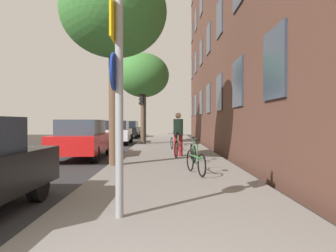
{
  "coord_description": "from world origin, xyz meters",
  "views": [
    {
      "loc": [
        0.87,
        -1.57,
        1.54
      ],
      "look_at": [
        1.01,
        11.22,
        1.37
      ],
      "focal_mm": 32.93,
      "sensor_mm": 36.0,
      "label": 1
    }
  ],
  "objects_px": {
    "bicycle_0": "(196,161)",
    "bicycle_1": "(193,152)",
    "pedestrian_0": "(178,131)",
    "car_2": "(117,132)",
    "bicycle_3": "(174,143)",
    "tree_far": "(143,76)",
    "bicycle_2": "(178,147)",
    "traffic_light": "(143,108)",
    "bicycle_4": "(177,139)",
    "tree_near": "(114,13)",
    "car_3": "(130,129)",
    "sign_post": "(118,87)",
    "car_1": "(83,139)"
  },
  "relations": [
    {
      "from": "bicycle_0",
      "to": "car_2",
      "type": "height_order",
      "value": "car_2"
    },
    {
      "from": "tree_far",
      "to": "bicycle_4",
      "type": "bearing_deg",
      "value": -40.67
    },
    {
      "from": "tree_near",
      "to": "bicycle_1",
      "type": "bearing_deg",
      "value": 20.29
    },
    {
      "from": "car_2",
      "to": "pedestrian_0",
      "type": "bearing_deg",
      "value": -65.12
    },
    {
      "from": "tree_far",
      "to": "car_3",
      "type": "height_order",
      "value": "tree_far"
    },
    {
      "from": "pedestrian_0",
      "to": "bicycle_0",
      "type": "bearing_deg",
      "value": -86.45
    },
    {
      "from": "bicycle_4",
      "to": "bicycle_3",
      "type": "bearing_deg",
      "value": -95.16
    },
    {
      "from": "bicycle_3",
      "to": "tree_far",
      "type": "bearing_deg",
      "value": 111.27
    },
    {
      "from": "bicycle_1",
      "to": "car_2",
      "type": "xyz_separation_m",
      "value": [
        -4.33,
        10.03,
        0.38
      ]
    },
    {
      "from": "bicycle_2",
      "to": "bicycle_3",
      "type": "relative_size",
      "value": 0.99
    },
    {
      "from": "tree_near",
      "to": "car_2",
      "type": "relative_size",
      "value": 1.47
    },
    {
      "from": "tree_near",
      "to": "bicycle_3",
      "type": "distance_m",
      "value": 7.41
    },
    {
      "from": "bicycle_0",
      "to": "bicycle_4",
      "type": "xyz_separation_m",
      "value": [
        -0.13,
        10.11,
        0.04
      ]
    },
    {
      "from": "bicycle_0",
      "to": "tree_far",
      "type": "bearing_deg",
      "value": 100.67
    },
    {
      "from": "sign_post",
      "to": "bicycle_3",
      "type": "height_order",
      "value": "sign_post"
    },
    {
      "from": "car_2",
      "to": "traffic_light",
      "type": "bearing_deg",
      "value": -38.5
    },
    {
      "from": "bicycle_2",
      "to": "tree_near",
      "type": "bearing_deg",
      "value": -131.49
    },
    {
      "from": "tree_near",
      "to": "bicycle_4",
      "type": "height_order",
      "value": "tree_near"
    },
    {
      "from": "tree_far",
      "to": "bicycle_3",
      "type": "bearing_deg",
      "value": -68.73
    },
    {
      "from": "bicycle_4",
      "to": "tree_near",
      "type": "bearing_deg",
      "value": -106.0
    },
    {
      "from": "sign_post",
      "to": "pedestrian_0",
      "type": "bearing_deg",
      "value": 81.24
    },
    {
      "from": "sign_post",
      "to": "tree_far",
      "type": "relative_size",
      "value": 0.56
    },
    {
      "from": "traffic_light",
      "to": "bicycle_1",
      "type": "bearing_deg",
      "value": -74.06
    },
    {
      "from": "bicycle_1",
      "to": "car_1",
      "type": "height_order",
      "value": "car_1"
    },
    {
      "from": "bicycle_2",
      "to": "car_2",
      "type": "xyz_separation_m",
      "value": [
        -3.85,
        8.51,
        0.34
      ]
    },
    {
      "from": "tree_near",
      "to": "bicycle_4",
      "type": "bearing_deg",
      "value": 74.0
    },
    {
      "from": "tree_far",
      "to": "car_1",
      "type": "bearing_deg",
      "value": -105.1
    },
    {
      "from": "bicycle_2",
      "to": "bicycle_4",
      "type": "bearing_deg",
      "value": 88.37
    },
    {
      "from": "traffic_light",
      "to": "bicycle_2",
      "type": "height_order",
      "value": "traffic_light"
    },
    {
      "from": "traffic_light",
      "to": "car_1",
      "type": "xyz_separation_m",
      "value": [
        -2.01,
        -6.83,
        -1.57
      ]
    },
    {
      "from": "pedestrian_0",
      "to": "traffic_light",
      "type": "bearing_deg",
      "value": 106.13
    },
    {
      "from": "traffic_light",
      "to": "pedestrian_0",
      "type": "relative_size",
      "value": 1.85
    },
    {
      "from": "bicycle_2",
      "to": "pedestrian_0",
      "type": "bearing_deg",
      "value": 85.11
    },
    {
      "from": "bicycle_0",
      "to": "bicycle_1",
      "type": "bearing_deg",
      "value": 86.25
    },
    {
      "from": "bicycle_0",
      "to": "bicycle_2",
      "type": "bearing_deg",
      "value": 93.89
    },
    {
      "from": "pedestrian_0",
      "to": "car_2",
      "type": "xyz_separation_m",
      "value": [
        -3.87,
        8.34,
        -0.31
      ]
    },
    {
      "from": "bicycle_4",
      "to": "bicycle_1",
      "type": "bearing_deg",
      "value": -87.59
    },
    {
      "from": "bicycle_4",
      "to": "car_1",
      "type": "bearing_deg",
      "value": -126.24
    },
    {
      "from": "bicycle_1",
      "to": "bicycle_3",
      "type": "distance_m",
      "value": 4.42
    },
    {
      "from": "bicycle_2",
      "to": "pedestrian_0",
      "type": "xyz_separation_m",
      "value": [
        0.01,
        0.17,
        0.65
      ]
    },
    {
      "from": "sign_post",
      "to": "bicycle_4",
      "type": "xyz_separation_m",
      "value": [
        1.42,
        13.9,
        -1.55
      ]
    },
    {
      "from": "bicycle_3",
      "to": "car_2",
      "type": "height_order",
      "value": "car_2"
    },
    {
      "from": "tree_near",
      "to": "traffic_light",
      "type": "bearing_deg",
      "value": 88.43
    },
    {
      "from": "sign_post",
      "to": "bicycle_0",
      "type": "relative_size",
      "value": 2.11
    },
    {
      "from": "car_1",
      "to": "tree_near",
      "type": "bearing_deg",
      "value": -57.03
    },
    {
      "from": "traffic_light",
      "to": "car_2",
      "type": "height_order",
      "value": "traffic_light"
    },
    {
      "from": "bicycle_2",
      "to": "car_3",
      "type": "distance_m",
      "value": 17.29
    },
    {
      "from": "pedestrian_0",
      "to": "car_3",
      "type": "distance_m",
      "value": 17.13
    },
    {
      "from": "traffic_light",
      "to": "pedestrian_0",
      "type": "distance_m",
      "value": 7.22
    },
    {
      "from": "tree_far",
      "to": "bicycle_2",
      "type": "distance_m",
      "value": 8.87
    }
  ]
}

